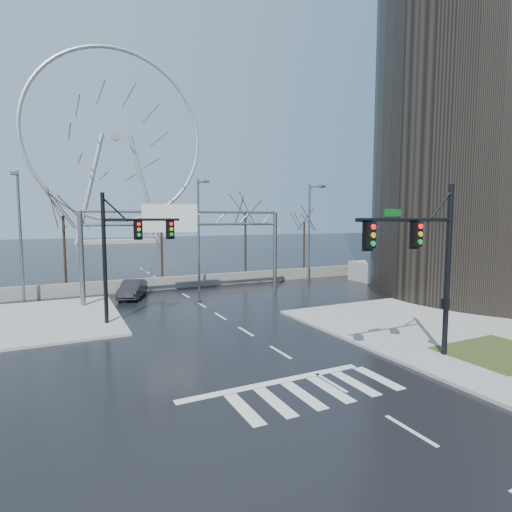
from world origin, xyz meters
TOP-DOWN VIEW (x-y plane):
  - ground at (0.00, 0.00)m, footprint 260.00×260.00m
  - sidewalk_right_ext at (10.00, 2.00)m, footprint 12.00×10.00m
  - sidewalk_far at (-11.00, 12.00)m, footprint 10.00×12.00m
  - grass_strip at (9.00, -5.00)m, footprint 5.00×4.00m
  - tower_podium at (29.00, 8.00)m, footprint 22.00×18.00m
  - barrier_wall at (0.00, 20.00)m, footprint 52.00×0.50m
  - signal_mast_near at (5.14, -4.04)m, footprint 5.52×0.41m
  - signal_mast_far at (-5.87, 8.96)m, footprint 4.72×0.41m
  - sign_gantry at (-0.38, 14.96)m, footprint 16.36×0.40m
  - streetlight_left at (-12.00, 18.16)m, footprint 0.50×2.55m
  - streetlight_mid at (2.00, 18.16)m, footprint 0.50×2.55m
  - streetlight_right at (14.00, 18.16)m, footprint 0.50×2.55m
  - tree_left at (-9.00, 23.50)m, footprint 3.75×3.75m
  - tree_center at (0.00, 24.50)m, footprint 3.25×3.25m
  - tree_right at (9.00, 23.50)m, footprint 3.90×3.90m
  - tree_far_right at (17.00, 24.00)m, footprint 3.40×3.40m
  - ferris_wheel at (5.00, 95.00)m, footprint 45.00×6.00m
  - car at (-4.19, 17.00)m, footprint 3.13×4.69m

SIDE VIEW (x-z plane):
  - ground at x=0.00m, z-range 0.00..0.00m
  - sidewalk_right_ext at x=10.00m, z-range 0.00..0.15m
  - sidewalk_far at x=-11.00m, z-range 0.00..0.15m
  - grass_strip at x=9.00m, z-range 0.14..0.17m
  - barrier_wall at x=0.00m, z-range 0.00..1.10m
  - car at x=-4.19m, z-range 0.00..1.46m
  - tower_podium at x=29.00m, z-range 0.00..2.00m
  - signal_mast_far at x=-5.87m, z-range 0.83..8.83m
  - signal_mast_near at x=5.14m, z-range 0.87..8.87m
  - tree_center at x=0.00m, z-range 1.92..8.42m
  - sign_gantry at x=-0.38m, z-range 1.38..8.98m
  - tree_far_right at x=17.00m, z-range 2.01..8.81m
  - streetlight_left at x=-12.00m, z-range 0.89..10.89m
  - streetlight_mid at x=2.00m, z-range 0.89..10.89m
  - streetlight_right at x=14.00m, z-range 0.89..10.89m
  - tree_left at x=-9.00m, z-range 2.23..9.73m
  - tree_right at x=9.00m, z-range 2.32..10.12m
  - ferris_wheel at x=5.00m, z-range 0.68..51.59m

